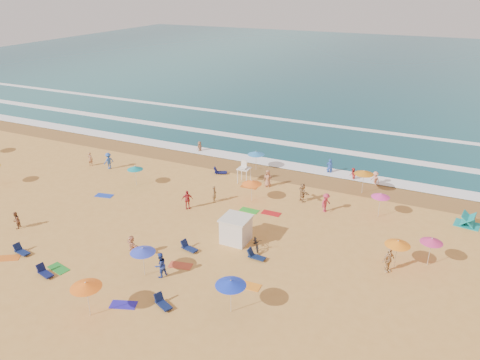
% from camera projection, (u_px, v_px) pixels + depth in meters
% --- Properties ---
extents(ground, '(220.00, 220.00, 0.00)m').
position_uv_depth(ground, '(206.00, 219.00, 40.83)').
color(ground, gold).
rests_on(ground, ground).
extents(ocean, '(220.00, 140.00, 0.18)m').
position_uv_depth(ocean, '(379.00, 67.00, 110.52)').
color(ocean, '#0C4756').
rests_on(ocean, ground).
extents(wet_sand, '(220.00, 220.00, 0.00)m').
position_uv_depth(wet_sand, '(261.00, 170.00, 51.20)').
color(wet_sand, olive).
rests_on(wet_sand, ground).
extents(surf_foam, '(200.00, 18.70, 0.05)m').
position_uv_depth(surf_foam, '(289.00, 146.00, 58.48)').
color(surf_foam, white).
rests_on(surf_foam, ground).
extents(cabana, '(2.00, 2.00, 2.00)m').
position_uv_depth(cabana, '(236.00, 230.00, 37.12)').
color(cabana, silver).
rests_on(cabana, ground).
extents(cabana_roof, '(2.20, 2.20, 0.12)m').
position_uv_depth(cabana_roof, '(236.00, 218.00, 36.69)').
color(cabana_roof, silver).
rests_on(cabana_roof, cabana).
extents(bicycle, '(1.55, 1.96, 1.00)m').
position_uv_depth(bicycle, '(256.00, 243.00, 36.32)').
color(bicycle, black).
rests_on(bicycle, ground).
extents(lifeguard_stand, '(1.20, 1.20, 2.10)m').
position_uv_depth(lifeguard_stand, '(244.00, 173.00, 47.79)').
color(lifeguard_stand, white).
rests_on(lifeguard_stand, ground).
extents(beach_umbrellas, '(58.53, 30.98, 0.79)m').
position_uv_depth(beach_umbrellas, '(185.00, 200.00, 39.56)').
color(beach_umbrellas, orange).
rests_on(beach_umbrellas, ground).
extents(loungers, '(36.49, 22.89, 0.34)m').
position_uv_depth(loungers, '(245.00, 246.00, 36.43)').
color(loungers, '#0F1D4D').
rests_on(loungers, ground).
extents(towels, '(37.11, 21.55, 0.03)m').
position_uv_depth(towels, '(202.00, 240.00, 37.60)').
color(towels, orange).
rests_on(towels, ground).
extents(beachgoers, '(44.87, 24.63, 2.13)m').
position_uv_depth(beachgoers, '(226.00, 195.00, 43.53)').
color(beachgoers, tan).
rests_on(beachgoers, ground).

